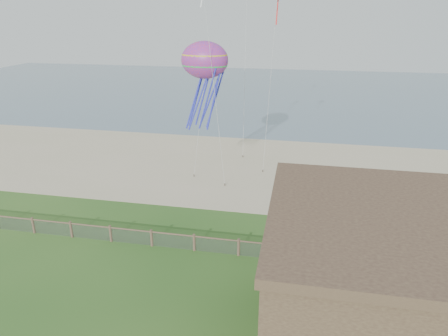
{
  "coord_description": "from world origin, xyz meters",
  "views": [
    {
      "loc": [
        6.36,
        -16.16,
        14.93
      ],
      "look_at": [
        1.64,
        8.0,
        5.32
      ],
      "focal_mm": 32.0,
      "sensor_mm": 36.0,
      "label": 1
    }
  ],
  "objects_px": {
    "picnic_table": "(281,273)",
    "octopus_kite": "(205,85)",
    "chainlink_fence": "(194,243)",
    "motel": "(447,303)"
  },
  "relations": [
    {
      "from": "picnic_table",
      "to": "octopus_kite",
      "type": "relative_size",
      "value": 0.22
    },
    {
      "from": "motel",
      "to": "octopus_kite",
      "type": "xyz_separation_m",
      "value": [
        -14.41,
        16.54,
        5.97
      ]
    },
    {
      "from": "octopus_kite",
      "to": "chainlink_fence",
      "type": "bearing_deg",
      "value": -101.9
    },
    {
      "from": "chainlink_fence",
      "to": "octopus_kite",
      "type": "relative_size",
      "value": 4.77
    },
    {
      "from": "chainlink_fence",
      "to": "motel",
      "type": "bearing_deg",
      "value": -28.3
    },
    {
      "from": "picnic_table",
      "to": "octopus_kite",
      "type": "bearing_deg",
      "value": 110.3
    },
    {
      "from": "chainlink_fence",
      "to": "picnic_table",
      "type": "height_order",
      "value": "chainlink_fence"
    },
    {
      "from": "motel",
      "to": "picnic_table",
      "type": "distance_m",
      "value": 9.31
    },
    {
      "from": "chainlink_fence",
      "to": "octopus_kite",
      "type": "distance_m",
      "value": 13.14
    },
    {
      "from": "motel",
      "to": "octopus_kite",
      "type": "distance_m",
      "value": 22.73
    }
  ]
}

